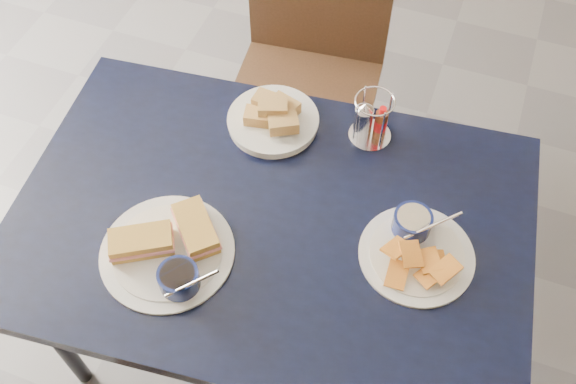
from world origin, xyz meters
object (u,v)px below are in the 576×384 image
(dining_table, at_px, (271,233))
(plantain_plate, at_px, (415,244))
(bread_basket, at_px, (273,118))
(chair_far, at_px, (314,56))
(condiment_caddy, at_px, (370,121))
(sandwich_plate, at_px, (170,249))

(dining_table, distance_m, plantain_plate, 0.35)
(dining_table, distance_m, bread_basket, 0.31)
(chair_far, distance_m, condiment_caddy, 0.56)
(condiment_caddy, bearing_deg, chair_far, 124.21)
(dining_table, bearing_deg, condiment_caddy, 66.00)
(chair_far, xyz_separation_m, condiment_caddy, (0.29, -0.42, 0.24))
(dining_table, distance_m, sandwich_plate, 0.26)
(dining_table, height_order, condiment_caddy, condiment_caddy)
(bread_basket, bearing_deg, plantain_plate, -28.62)
(plantain_plate, height_order, condiment_caddy, condiment_caddy)
(chair_far, bearing_deg, condiment_caddy, -55.79)
(condiment_caddy, bearing_deg, sandwich_plate, -123.04)
(dining_table, bearing_deg, plantain_plate, 6.40)
(dining_table, distance_m, condiment_caddy, 0.38)
(chair_far, distance_m, plantain_plate, 0.88)
(plantain_plate, bearing_deg, chair_far, 124.05)
(dining_table, height_order, plantain_plate, plantain_plate)
(chair_far, height_order, condiment_caddy, chair_far)
(chair_far, relative_size, bread_basket, 4.18)
(dining_table, relative_size, condiment_caddy, 9.57)
(chair_far, bearing_deg, plantain_plate, -55.95)
(dining_table, height_order, bread_basket, bread_basket)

